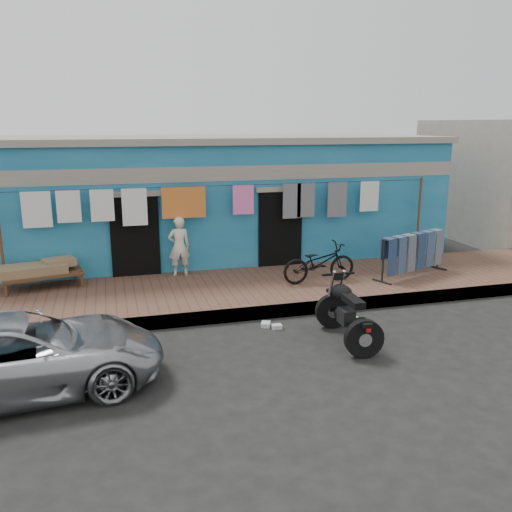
{
  "coord_description": "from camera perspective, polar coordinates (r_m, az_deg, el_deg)",
  "views": [
    {
      "loc": [
        -2.75,
        -8.0,
        3.69
      ],
      "look_at": [
        0.0,
        2.0,
        1.15
      ],
      "focal_mm": 38.0,
      "sensor_mm": 36.0,
      "label": 1
    }
  ],
  "objects": [
    {
      "name": "litter_b",
      "position": [
        10.62,
        10.18,
        -6.55
      ],
      "size": [
        0.22,
        0.21,
        0.09
      ],
      "primitive_type": "cube",
      "rotation": [
        0.0,
        0.0,
        0.59
      ],
      "color": "silver",
      "rests_on": "ground"
    },
    {
      "name": "clothesline",
      "position": [
        12.61,
        -4.6,
        5.23
      ],
      "size": [
        10.06,
        0.06,
        2.1
      ],
      "color": "brown",
      "rests_on": "sidewalk"
    },
    {
      "name": "ground",
      "position": [
        9.23,
        3.35,
        -9.83
      ],
      "size": [
        80.0,
        80.0,
        0.0
      ],
      "primitive_type": "plane",
      "color": "black",
      "rests_on": "ground"
    },
    {
      "name": "motorcycle",
      "position": [
        9.48,
        9.63,
        -5.75
      ],
      "size": [
        0.71,
        1.75,
        1.11
      ],
      "primitive_type": null,
      "rotation": [
        0.0,
        0.0,
        -0.03
      ],
      "color": "black",
      "rests_on": "ground"
    },
    {
      "name": "charpoy",
      "position": [
        12.47,
        -21.53,
        -1.86
      ],
      "size": [
        2.03,
        1.51,
        0.57
      ],
      "primitive_type": null,
      "rotation": [
        0.0,
        0.0,
        0.21
      ],
      "color": "brown",
      "rests_on": "sidewalk"
    },
    {
      "name": "jeans_rack",
      "position": [
        13.02,
        16.11,
        0.21
      ],
      "size": [
        2.41,
        1.85,
        1.02
      ],
      "primitive_type": null,
      "rotation": [
        0.0,
        0.0,
        0.37
      ],
      "color": "black",
      "rests_on": "sidewalk"
    },
    {
      "name": "building",
      "position": [
        15.37,
        -4.98,
        6.22
      ],
      "size": [
        12.2,
        5.2,
        3.36
      ],
      "color": "#1A6791",
      "rests_on": "ground"
    },
    {
      "name": "litter_c",
      "position": [
        10.2,
        1.04,
        -7.21
      ],
      "size": [
        0.23,
        0.25,
        0.08
      ],
      "primitive_type": "cube",
      "rotation": [
        0.0,
        0.0,
        1.17
      ],
      "color": "silver",
      "rests_on": "ground"
    },
    {
      "name": "seated_person",
      "position": [
        12.6,
        -8.1,
        1.01
      ],
      "size": [
        0.51,
        0.36,
        1.38
      ],
      "primitive_type": "imported",
      "rotation": [
        0.0,
        0.0,
        3.19
      ],
      "color": "beige",
      "rests_on": "sidewalk"
    },
    {
      "name": "bicycle",
      "position": [
        12.05,
        6.67,
        -0.25
      ],
      "size": [
        1.7,
        0.68,
        1.08
      ],
      "primitive_type": "imported",
      "rotation": [
        0.0,
        0.0,
        1.62
      ],
      "color": "black",
      "rests_on": "sidewalk"
    },
    {
      "name": "car",
      "position": [
        8.33,
        -23.81,
        -9.44
      ],
      "size": [
        4.27,
        2.32,
        1.15
      ],
      "primitive_type": "imported",
      "rotation": [
        0.0,
        0.0,
        1.69
      ],
      "color": "#AFAFB4",
      "rests_on": "ground"
    },
    {
      "name": "sidewalk",
      "position": [
        11.88,
        -1.28,
        -3.7
      ],
      "size": [
        28.0,
        3.0,
        0.25
      ],
      "primitive_type": "cube",
      "color": "brown",
      "rests_on": "ground"
    },
    {
      "name": "curb",
      "position": [
        10.56,
        0.65,
        -5.97
      ],
      "size": [
        28.0,
        0.1,
        0.25
      ],
      "primitive_type": "cube",
      "color": "gray",
      "rests_on": "ground"
    },
    {
      "name": "litter_a",
      "position": [
        10.1,
        2.21,
        -7.44
      ],
      "size": [
        0.18,
        0.14,
        0.08
      ],
      "primitive_type": "cube",
      "rotation": [
        0.0,
        0.0,
        0.0
      ],
      "color": "silver",
      "rests_on": "ground"
    }
  ]
}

